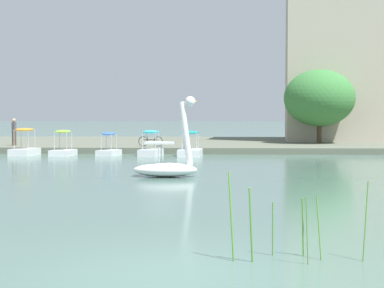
{
  "coord_description": "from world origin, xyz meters",
  "views": [
    {
      "loc": [
        0.77,
        -9.62,
        2.36
      ],
      "look_at": [
        -0.78,
        21.93,
        0.97
      ],
      "focal_mm": 59.89,
      "sensor_mm": 36.0,
      "label": 1
    }
  ],
  "objects_px": {
    "tree_broadleaf_behind_dock": "(319,98)",
    "bicycle_parked": "(151,141)",
    "pedal_boat_lime": "(63,148)",
    "pedal_boat_blue": "(109,149)",
    "person_on_path": "(14,131)",
    "swan_boat": "(167,164)",
    "pedal_boat_teal": "(190,149)",
    "pedal_boat_cyan": "(151,149)",
    "pedal_boat_orange": "(25,147)"
  },
  "relations": [
    {
      "from": "pedal_boat_teal",
      "to": "pedal_boat_lime",
      "type": "xyz_separation_m",
      "value": [
        -7.57,
        0.2,
        0.03
      ]
    },
    {
      "from": "pedal_boat_lime",
      "to": "bicycle_parked",
      "type": "height_order",
      "value": "pedal_boat_lime"
    },
    {
      "from": "swan_boat",
      "to": "pedal_boat_lime",
      "type": "height_order",
      "value": "swan_boat"
    },
    {
      "from": "pedal_boat_teal",
      "to": "swan_boat",
      "type": "bearing_deg",
      "value": -91.01
    },
    {
      "from": "tree_broadleaf_behind_dock",
      "to": "pedal_boat_cyan",
      "type": "bearing_deg",
      "value": -140.9
    },
    {
      "from": "pedal_boat_teal",
      "to": "pedal_boat_lime",
      "type": "bearing_deg",
      "value": 178.45
    },
    {
      "from": "person_on_path",
      "to": "tree_broadleaf_behind_dock",
      "type": "bearing_deg",
      "value": 11.89
    },
    {
      "from": "tree_broadleaf_behind_dock",
      "to": "pedal_boat_orange",
      "type": "bearing_deg",
      "value": -155.03
    },
    {
      "from": "swan_boat",
      "to": "pedal_boat_lime",
      "type": "bearing_deg",
      "value": 119.75
    },
    {
      "from": "pedal_boat_lime",
      "to": "pedal_boat_orange",
      "type": "xyz_separation_m",
      "value": [
        -2.4,
        0.23,
        0.03
      ]
    },
    {
      "from": "pedal_boat_teal",
      "to": "person_on_path",
      "type": "xyz_separation_m",
      "value": [
        -12.05,
        4.8,
        0.93
      ]
    },
    {
      "from": "bicycle_parked",
      "to": "tree_broadleaf_behind_dock",
      "type": "bearing_deg",
      "value": 24.98
    },
    {
      "from": "pedal_boat_cyan",
      "to": "tree_broadleaf_behind_dock",
      "type": "relative_size",
      "value": 0.31
    },
    {
      "from": "pedal_boat_teal",
      "to": "pedal_boat_orange",
      "type": "relative_size",
      "value": 0.98
    },
    {
      "from": "pedal_boat_cyan",
      "to": "bicycle_parked",
      "type": "bearing_deg",
      "value": 96.66
    },
    {
      "from": "pedal_boat_cyan",
      "to": "pedal_boat_blue",
      "type": "distance_m",
      "value": 2.58
    },
    {
      "from": "pedal_boat_teal",
      "to": "pedal_boat_cyan",
      "type": "bearing_deg",
      "value": 177.03
    },
    {
      "from": "pedal_boat_cyan",
      "to": "pedal_boat_lime",
      "type": "bearing_deg",
      "value": 179.09
    },
    {
      "from": "swan_boat",
      "to": "bicycle_parked",
      "type": "relative_size",
      "value": 1.88
    },
    {
      "from": "pedal_boat_lime",
      "to": "tree_broadleaf_behind_dock",
      "type": "distance_m",
      "value": 18.99
    },
    {
      "from": "swan_boat",
      "to": "bicycle_parked",
      "type": "bearing_deg",
      "value": 98.76
    },
    {
      "from": "pedal_boat_orange",
      "to": "bicycle_parked",
      "type": "distance_m",
      "value": 7.95
    },
    {
      "from": "tree_broadleaf_behind_dock",
      "to": "person_on_path",
      "type": "distance_m",
      "value": 21.47
    },
    {
      "from": "tree_broadleaf_behind_dock",
      "to": "swan_boat",
      "type": "bearing_deg",
      "value": -112.53
    },
    {
      "from": "tree_broadleaf_behind_dock",
      "to": "bicycle_parked",
      "type": "distance_m",
      "value": 13.13
    },
    {
      "from": "person_on_path",
      "to": "pedal_boat_cyan",
      "type": "bearing_deg",
      "value": -25.71
    },
    {
      "from": "tree_broadleaf_behind_dock",
      "to": "person_on_path",
      "type": "xyz_separation_m",
      "value": [
        -20.89,
        -4.4,
        -2.3
      ]
    },
    {
      "from": "pedal_boat_orange",
      "to": "bicycle_parked",
      "type": "height_order",
      "value": "pedal_boat_orange"
    },
    {
      "from": "pedal_boat_teal",
      "to": "tree_broadleaf_behind_dock",
      "type": "relative_size",
      "value": 0.33
    },
    {
      "from": "pedal_boat_cyan",
      "to": "person_on_path",
      "type": "relative_size",
      "value": 1.19
    },
    {
      "from": "swan_boat",
      "to": "pedal_boat_blue",
      "type": "xyz_separation_m",
      "value": [
        -4.66,
        13.11,
        -0.1
      ]
    },
    {
      "from": "pedal_boat_orange",
      "to": "tree_broadleaf_behind_dock",
      "type": "bearing_deg",
      "value": 24.97
    },
    {
      "from": "tree_broadleaf_behind_dock",
      "to": "person_on_path",
      "type": "relative_size",
      "value": 3.86
    },
    {
      "from": "pedal_boat_cyan",
      "to": "tree_broadleaf_behind_dock",
      "type": "distance_m",
      "value": 14.75
    },
    {
      "from": "pedal_boat_lime",
      "to": "person_on_path",
      "type": "distance_m",
      "value": 6.48
    },
    {
      "from": "pedal_boat_lime",
      "to": "bicycle_parked",
      "type": "distance_m",
      "value": 6.01
    },
    {
      "from": "pedal_boat_lime",
      "to": "pedal_boat_teal",
      "type": "bearing_deg",
      "value": -1.55
    },
    {
      "from": "swan_boat",
      "to": "pedal_boat_cyan",
      "type": "bearing_deg",
      "value": 99.36
    },
    {
      "from": "pedal_boat_cyan",
      "to": "bicycle_parked",
      "type": "relative_size",
      "value": 1.29
    },
    {
      "from": "pedal_boat_orange",
      "to": "bicycle_parked",
      "type": "relative_size",
      "value": 1.42
    },
    {
      "from": "pedal_boat_teal",
      "to": "bicycle_parked",
      "type": "distance_m",
      "value": 4.7
    },
    {
      "from": "swan_boat",
      "to": "pedal_boat_teal",
      "type": "height_order",
      "value": "swan_boat"
    },
    {
      "from": "tree_broadleaf_behind_dock",
      "to": "bicycle_parked",
      "type": "relative_size",
      "value": 4.2
    },
    {
      "from": "pedal_boat_orange",
      "to": "person_on_path",
      "type": "bearing_deg",
      "value": 115.51
    },
    {
      "from": "pedal_boat_cyan",
      "to": "bicycle_parked",
      "type": "height_order",
      "value": "pedal_boat_cyan"
    },
    {
      "from": "swan_boat",
      "to": "pedal_boat_orange",
      "type": "relative_size",
      "value": 1.32
    },
    {
      "from": "pedal_boat_blue",
      "to": "person_on_path",
      "type": "xyz_separation_m",
      "value": [
        -7.16,
        4.34,
        0.94
      ]
    },
    {
      "from": "pedal_boat_blue",
      "to": "bicycle_parked",
      "type": "relative_size",
      "value": 1.23
    },
    {
      "from": "pedal_boat_cyan",
      "to": "pedal_boat_blue",
      "type": "bearing_deg",
      "value": 172.39
    },
    {
      "from": "pedal_boat_cyan",
      "to": "tree_broadleaf_behind_dock",
      "type": "bearing_deg",
      "value": 39.1
    }
  ]
}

